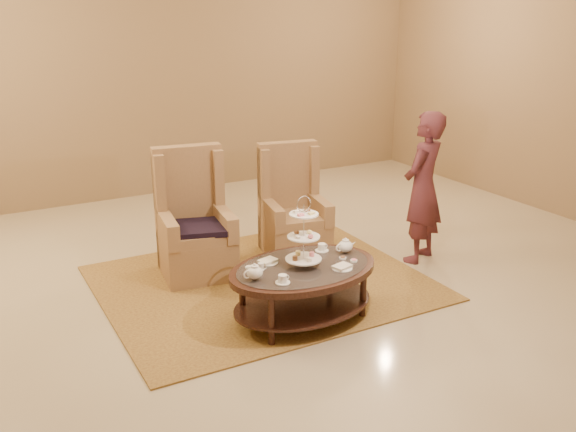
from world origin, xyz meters
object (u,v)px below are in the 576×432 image
armchair_left (194,232)px  person (423,188)px  tea_table (303,276)px  armchair_right (293,218)px

armchair_left → person: bearing=-12.2°
tea_table → armchair_left: (-0.43, 1.39, 0.02)m
armchair_left → armchair_right: armchair_left is taller
armchair_right → tea_table: bearing=-105.2°
armchair_left → armchair_right: bearing=8.0°
tea_table → armchair_right: bearing=60.6°
armchair_right → person: size_ratio=0.75×
armchair_left → tea_table: bearing=-64.6°
tea_table → armchair_left: 1.45m
armchair_right → person: bearing=-26.2°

